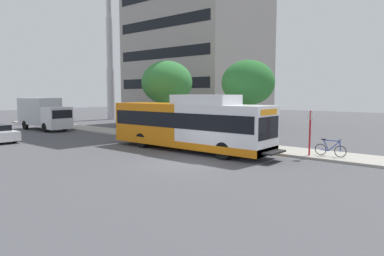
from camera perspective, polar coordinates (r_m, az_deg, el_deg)
ground_plane at (r=24.07m, az=-16.14°, el=-3.32°), size 120.00×120.00×0.00m
sidewalk_curb at (r=27.21m, az=-1.44°, el=-1.91°), size 3.00×56.00×0.14m
transit_bus at (r=22.14m, az=-0.59°, el=0.57°), size 2.58×12.25×3.65m
bus_stop_sign_pole at (r=20.78m, az=19.16°, el=-0.24°), size 0.10×0.36×2.60m
bicycle_parked at (r=21.07m, az=22.17°, el=-3.26°), size 0.52×1.76×1.02m
street_tree_near_stop at (r=24.42m, az=9.36°, el=7.48°), size 3.72×3.72×5.93m
street_tree_mid_block at (r=29.30m, az=-4.21°, el=7.58°), size 4.33×4.33×6.35m
box_truck_background at (r=38.00m, az=-23.62°, el=2.33°), size 2.32×7.01×3.25m
apartment_tower_backdrop at (r=43.19m, az=1.14°, el=17.99°), size 12.83×14.12×25.68m
lattice_comm_tower at (r=50.94m, az=-13.61°, el=13.18°), size 1.10×1.10×31.09m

